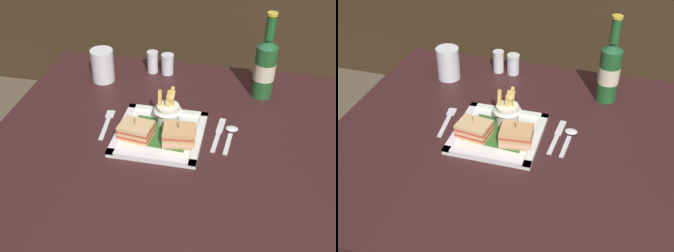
{
  "view_description": "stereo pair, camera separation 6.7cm",
  "coord_description": "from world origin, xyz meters",
  "views": [
    {
      "loc": [
        0.17,
        -0.92,
        1.47
      ],
      "look_at": [
        -0.02,
        0.0,
        0.78
      ],
      "focal_mm": 46.5,
      "sensor_mm": 36.0,
      "label": 1
    },
    {
      "loc": [
        0.23,
        -0.9,
        1.47
      ],
      "look_at": [
        -0.02,
        0.0,
        0.78
      ],
      "focal_mm": 46.5,
      "sensor_mm": 36.0,
      "label": 2
    }
  ],
  "objects": [
    {
      "name": "fries_cup",
      "position": [
        -0.04,
        0.06,
        0.79
      ],
      "size": [
        0.08,
        0.08,
        0.11
      ],
      "color": "silver",
      "rests_on": "square_plate"
    },
    {
      "name": "beer_bottle",
      "position": [
        0.22,
        0.28,
        0.84
      ],
      "size": [
        0.06,
        0.06,
        0.27
      ],
      "color": "#1F5826",
      "rests_on": "dining_table"
    },
    {
      "name": "water_glass",
      "position": [
        -0.3,
        0.27,
        0.79
      ],
      "size": [
        0.07,
        0.07,
        0.11
      ],
      "color": "silver",
      "rests_on": "dining_table"
    },
    {
      "name": "spoon",
      "position": [
        0.14,
        0.06,
        0.74
      ],
      "size": [
        0.04,
        0.13,
        0.01
      ],
      "color": "silver",
      "rests_on": "dining_table"
    },
    {
      "name": "square_plate",
      "position": [
        -0.05,
        0.01,
        0.75
      ],
      "size": [
        0.24,
        0.24,
        0.02
      ],
      "color": "white",
      "rests_on": "dining_table"
    },
    {
      "name": "sandwich_half_right",
      "position": [
        0.01,
        -0.02,
        0.77
      ],
      "size": [
        0.09,
        0.08,
        0.07
      ],
      "color": "tan",
      "rests_on": "square_plate"
    },
    {
      "name": "fork",
      "position": [
        -0.21,
        0.04,
        0.74
      ],
      "size": [
        0.03,
        0.14,
        0.0
      ],
      "color": "silver",
      "rests_on": "dining_table"
    },
    {
      "name": "sandwich_half_left",
      "position": [
        -0.11,
        -0.02,
        0.77
      ],
      "size": [
        0.09,
        0.08,
        0.06
      ],
      "color": "tan",
      "rests_on": "square_plate"
    },
    {
      "name": "dining_table",
      "position": [
        0.0,
        0.0,
        0.62
      ],
      "size": [
        1.02,
        0.89,
        0.74
      ],
      "color": "#341A1B",
      "rests_on": "ground_plane"
    },
    {
      "name": "pepper_shaker",
      "position": [
        -0.1,
        0.36,
        0.77
      ],
      "size": [
        0.04,
        0.04,
        0.07
      ],
      "color": "silver",
      "rests_on": "dining_table"
    },
    {
      "name": "knife",
      "position": [
        0.11,
        0.05,
        0.74
      ],
      "size": [
        0.03,
        0.16,
        0.0
      ],
      "color": "silver",
      "rests_on": "dining_table"
    },
    {
      "name": "salt_shaker",
      "position": [
        -0.15,
        0.36,
        0.77
      ],
      "size": [
        0.04,
        0.04,
        0.08
      ],
      "color": "silver",
      "rests_on": "dining_table"
    }
  ]
}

